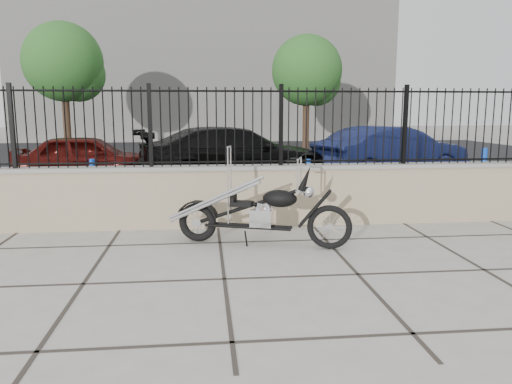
{
  "coord_description": "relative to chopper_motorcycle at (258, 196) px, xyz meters",
  "views": [
    {
      "loc": [
        -0.2,
        -5.22,
        1.85
      ],
      "look_at": [
        0.52,
        1.63,
        0.68
      ],
      "focal_mm": 35.0,
      "sensor_mm": 36.0,
      "label": 1
    }
  ],
  "objects": [
    {
      "name": "iron_fence",
      "position": [
        -0.52,
        1.17,
        0.88
      ],
      "size": [
        14.0,
        0.08,
        1.2
      ],
      "primitive_type": "cube",
      "color": "black",
      "rests_on": "retaining_wall"
    },
    {
      "name": "background_building",
      "position": [
        -0.52,
        25.17,
        3.32
      ],
      "size": [
        22.0,
        6.0,
        8.0
      ],
      "primitive_type": "cube",
      "color": "beige",
      "rests_on": "ground_plane"
    },
    {
      "name": "tree_right",
      "position": [
        3.74,
        15.09,
        2.89
      ],
      "size": [
        3.02,
        3.02,
        5.1
      ],
      "rotation": [
        0.0,
        0.0,
        -0.32
      ],
      "color": "#382619",
      "rests_on": "ground_plane"
    },
    {
      "name": "retaining_wall",
      "position": [
        -0.52,
        1.17,
        -0.2
      ],
      "size": [
        14.0,
        0.36,
        0.96
      ],
      "primitive_type": "cube",
      "color": "gray",
      "rests_on": "ground_plane"
    },
    {
      "name": "ground_plane",
      "position": [
        -0.52,
        -1.33,
        -0.68
      ],
      "size": [
        90.0,
        90.0,
        0.0
      ],
      "primitive_type": "plane",
      "color": "#99968E",
      "rests_on": "ground"
    },
    {
      "name": "car_red",
      "position": [
        -3.6,
        6.2,
        -0.08
      ],
      "size": [
        3.63,
        1.63,
        1.21
      ],
      "primitive_type": "imported",
      "rotation": [
        0.0,
        0.0,
        1.63
      ],
      "color": "#410C09",
      "rests_on": "parking_lot"
    },
    {
      "name": "bollard_c",
      "position": [
        5.14,
        3.33,
        -0.18
      ],
      "size": [
        0.13,
        0.13,
        1.02
      ],
      "primitive_type": "cylinder",
      "rotation": [
        0.0,
        0.0,
        0.07
      ],
      "color": "blue",
      "rests_on": "ground_plane"
    },
    {
      "name": "bollard_a",
      "position": [
        -2.86,
        3.27,
        -0.25
      ],
      "size": [
        0.14,
        0.14,
        0.88
      ],
      "primitive_type": "cylinder",
      "rotation": [
        0.0,
        0.0,
        -0.42
      ],
      "color": "#0E30D7",
      "rests_on": "ground_plane"
    },
    {
      "name": "chopper_motorcycle",
      "position": [
        0.0,
        0.0,
        0.0
      ],
      "size": [
        2.29,
        1.1,
        1.37
      ],
      "primitive_type": null,
      "rotation": [
        0.0,
        0.0,
        -0.32
      ],
      "color": "black",
      "rests_on": "ground_plane"
    },
    {
      "name": "car_black",
      "position": [
        0.06,
        5.69,
        0.01
      ],
      "size": [
        5.13,
        3.03,
        1.39
      ],
      "primitive_type": "imported",
      "rotation": [
        0.0,
        0.0,
        1.81
      ],
      "color": "black",
      "rests_on": "parking_lot"
    },
    {
      "name": "parking_lot",
      "position": [
        -0.52,
        11.17,
        -0.68
      ],
      "size": [
        30.0,
        30.0,
        0.0
      ],
      "primitive_type": "plane",
      "color": "black",
      "rests_on": "ground"
    },
    {
      "name": "tree_left",
      "position": [
        -6.51,
        15.58,
        3.2
      ],
      "size": [
        3.29,
        3.29,
        5.55
      ],
      "rotation": [
        0.0,
        0.0,
        -0.2
      ],
      "color": "#382619",
      "rests_on": "ground_plane"
    },
    {
      "name": "car_blue",
      "position": [
        4.17,
        6.05,
        0.0
      ],
      "size": [
        4.43,
        2.8,
        1.38
      ],
      "primitive_type": "imported",
      "rotation": [
        0.0,
        0.0,
        1.92
      ],
      "color": "#10173C",
      "rests_on": "parking_lot"
    },
    {
      "name": "bollard_b",
      "position": [
        1.33,
        3.09,
        -0.26
      ],
      "size": [
        0.13,
        0.13,
        0.85
      ],
      "primitive_type": "cylinder",
      "rotation": [
        0.0,
        0.0,
        0.27
      ],
      "color": "#0B3DB2",
      "rests_on": "ground_plane"
    }
  ]
}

